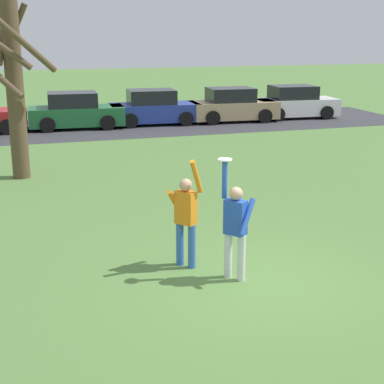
# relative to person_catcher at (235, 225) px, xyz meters

# --- Properties ---
(ground_plane) EXTENTS (120.00, 120.00, 0.00)m
(ground_plane) POSITION_rel_person_catcher_xyz_m (0.32, -0.16, -0.98)
(ground_plane) COLOR #567F3D
(person_catcher) EXTENTS (0.54, 0.58, 2.08)m
(person_catcher) POSITION_rel_person_catcher_xyz_m (0.00, 0.00, 0.00)
(person_catcher) COLOR silver
(person_catcher) RESTS_ON ground_plane
(person_defender) EXTENTS (0.64, 0.66, 2.05)m
(person_defender) POSITION_rel_person_catcher_xyz_m (-0.64, 0.79, -0.00)
(person_defender) COLOR #3366B7
(person_defender) RESTS_ON ground_plane
(frisbee_disc) EXTENTS (0.24, 0.24, 0.02)m
(frisbee_disc) POSITION_rel_person_catcher_xyz_m (-0.14, 0.17, 1.11)
(frisbee_disc) COLOR white
(frisbee_disc) RESTS_ON person_catcher
(parked_car_green) EXTENTS (4.20, 2.22, 1.59)m
(parked_car_green) POSITION_rel_person_catcher_xyz_m (-0.78, 17.30, -0.25)
(parked_car_green) COLOR #1E6633
(parked_car_green) RESTS_ON ground_plane
(parked_car_blue) EXTENTS (4.20, 2.22, 1.59)m
(parked_car_blue) POSITION_rel_person_catcher_xyz_m (2.81, 17.42, -0.25)
(parked_car_blue) COLOR #233893
(parked_car_blue) RESTS_ON ground_plane
(parked_car_tan) EXTENTS (4.20, 2.22, 1.59)m
(parked_car_tan) POSITION_rel_person_catcher_xyz_m (6.60, 17.18, -0.25)
(parked_car_tan) COLOR tan
(parked_car_tan) RESTS_ON ground_plane
(parked_car_white) EXTENTS (4.20, 2.22, 1.59)m
(parked_car_white) POSITION_rel_person_catcher_xyz_m (9.95, 17.36, -0.25)
(parked_car_white) COLOR white
(parked_car_white) RESTS_ON ground_plane
(parking_strip) EXTENTS (28.10, 6.40, 0.01)m
(parking_strip) POSITION_rel_person_catcher_xyz_m (0.84, 17.13, -0.98)
(parking_strip) COLOR #38383D
(parking_strip) RESTS_ON ground_plane
(bare_tree_tall) EXTENTS (2.38, 1.77, 5.07)m
(bare_tree_tall) POSITION_rel_person_catcher_xyz_m (-3.34, 8.59, 1.75)
(bare_tree_tall) COLOR brown
(bare_tree_tall) RESTS_ON ground_plane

